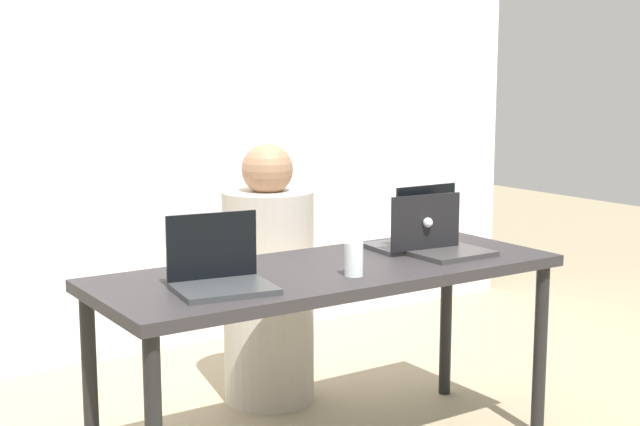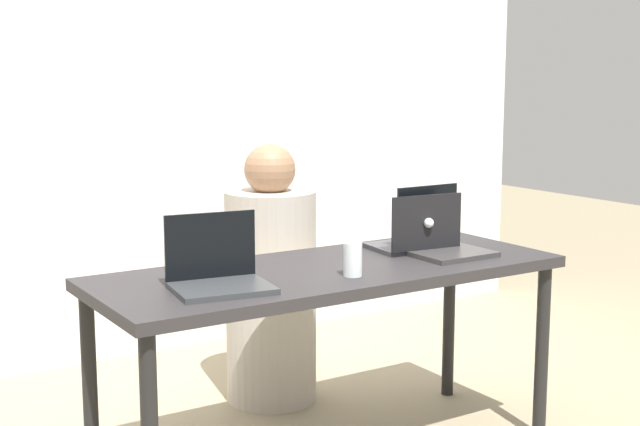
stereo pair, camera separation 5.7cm
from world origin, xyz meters
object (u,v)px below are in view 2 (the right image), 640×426
at_px(water_glass_center, 353,262).
at_px(laptop_front_right, 441,239).
at_px(laptop_front_left, 218,273).
at_px(person_at_center, 271,288).
at_px(laptop_back_right, 415,238).

bearing_deg(water_glass_center, laptop_front_right, 14.94).
distance_m(laptop_front_right, water_glass_center, 0.50).
bearing_deg(laptop_front_left, laptop_front_right, 10.86).
xyz_separation_m(person_at_center, laptop_front_right, (0.36, -0.66, 0.28)).
bearing_deg(laptop_back_right, laptop_front_right, 124.50).
bearing_deg(laptop_back_right, water_glass_center, 32.27).
height_order(laptop_back_right, water_glass_center, laptop_back_right).
distance_m(laptop_front_left, water_glass_center, 0.46).
bearing_deg(laptop_front_right, laptop_front_left, -177.95).
bearing_deg(person_at_center, laptop_front_left, 37.68).
relative_size(laptop_front_left, laptop_front_right, 1.13).
bearing_deg(laptop_back_right, laptop_front_left, 14.11).
bearing_deg(person_at_center, laptop_back_right, 105.91).
height_order(person_at_center, laptop_front_left, person_at_center).
xyz_separation_m(laptop_back_right, water_glass_center, (-0.44, -0.22, 0.00)).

